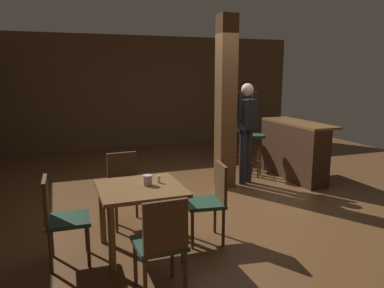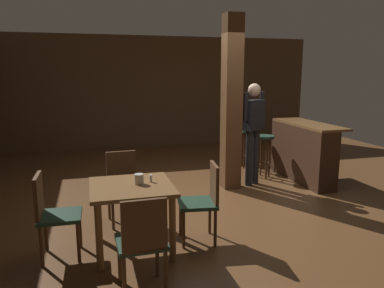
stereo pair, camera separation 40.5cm
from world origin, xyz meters
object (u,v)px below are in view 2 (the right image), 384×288
Objects in this scene: dining_table at (132,197)px; salt_shaker at (151,178)px; bar_counter at (302,151)px; standing_person at (253,127)px; chair_south at (142,239)px; chair_north at (123,183)px; chair_east at (204,198)px; napkin_cup at (139,179)px; bar_stool_mid at (250,139)px; bar_stool_near at (264,146)px; chair_west at (52,212)px; bar_stool_far at (234,134)px.

dining_table is 0.29m from salt_shaker.
dining_table is 0.53× the size of bar_counter.
standing_person is 1.07× the size of bar_counter.
standing_person is at bearing 41.85° from salt_shaker.
chair_south is 1.00× the size of chair_north.
chair_east is (0.81, 0.01, -0.09)m from dining_table.
napkin_cup is (0.10, -0.83, 0.28)m from chair_north.
standing_person is 1.20m from bar_stool_mid.
chair_east is at bearing -4.76° from salt_shaker.
dining_table is 10.95× the size of salt_shaker.
chair_south is 4.08m from bar_stool_near.
chair_west reaches higher than bar_stool_far.
bar_stool_mid is (2.68, 2.93, 0.00)m from dining_table.
bar_counter is at bearing -70.46° from bar_stool_far.
chair_west is 4.95m from bar_stool_far.
standing_person reaches higher than chair_north.
bar_stool_far is (2.52, 3.60, -0.21)m from napkin_cup.
chair_north reaches higher than bar_stool_near.
chair_east is 4.03m from bar_stool_far.
napkin_cup is 0.14× the size of bar_stool_far.
bar_counter is (3.24, 1.05, 0.01)m from chair_north.
chair_south is 1.14× the size of bar_stool_mid.
chair_north is at bearing 106.71° from salt_shaker.
bar_stool_far is (2.39, 3.56, -0.19)m from salt_shaker.
chair_south is at bearing -125.39° from bar_stool_mid.
bar_stool_near is (2.65, 2.24, -0.02)m from dining_table.
bar_stool_far is (0.36, 1.74, -0.42)m from standing_person.
salt_shaker is at bearing -138.15° from standing_person.
chair_north is 0.52× the size of standing_person.
bar_stool_near is (3.45, 2.21, 0.07)m from chair_west.
bar_stool_mid is (0.03, 0.68, 0.02)m from bar_stool_near.
dining_table is at bearing -88.81° from chair_north.
bar_stool_near is at bearing 27.70° from chair_north.
chair_west reaches higher than bar_stool_near.
chair_west is 1.00× the size of chair_east.
chair_north is (-0.02, 0.85, -0.09)m from dining_table.
chair_east reaches higher than bar_stool_near.
standing_person reaches higher than bar_counter.
bar_counter is at bearing 30.95° from napkin_cup.
bar_stool_mid is (0.43, 1.04, -0.41)m from standing_person.
chair_west is at bearing 179.19° from napkin_cup.
chair_east is 2.41m from standing_person.
standing_person is (2.03, 1.82, 0.23)m from salt_shaker.
bar_counter is 2.07× the size of bar_stool_near.
chair_north is 3.40m from bar_counter.
bar_stool_far is (-0.04, 1.37, -0.00)m from bar_stool_near.
chair_east is 1.14× the size of bar_stool_mid.
standing_person is at bearing -101.64° from bar_stool_far.
bar_stool_mid is (-0.54, 1.03, 0.07)m from bar_counter.
bar_stool_far is at bearing 56.11° from salt_shaker.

